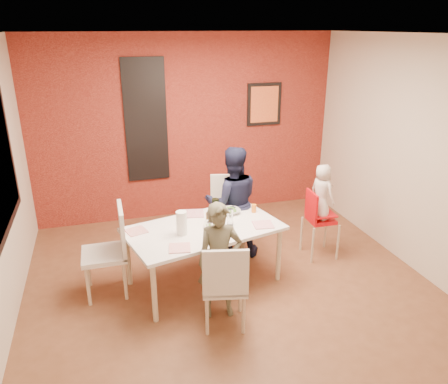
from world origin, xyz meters
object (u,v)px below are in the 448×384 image
object	(u,v)px
child_far	(232,202)
toddler	(322,192)
chair_left	(112,246)
wine_bottle	(215,211)
child_near	(220,261)
paper_towel_roll	(182,223)
chair_far	(228,208)
dining_table	(204,232)
high_chair	(318,218)
chair_near	(225,283)

from	to	relation	value
child_far	toddler	size ratio (longest dim) A/B	2.04
chair_left	wine_bottle	size ratio (longest dim) A/B	3.41
child_near	wine_bottle	world-z (taller)	child_near
chair_left	child_far	world-z (taller)	child_far
wine_bottle	paper_towel_roll	distance (m)	0.45
chair_far	paper_towel_roll	distance (m)	1.23
wine_bottle	child_near	bearing A→B (deg)	-102.11
dining_table	paper_towel_roll	size ratio (longest dim) A/B	7.09
high_chair	child_near	distance (m)	1.72
chair_far	chair_left	distance (m)	1.68
high_chair	paper_towel_roll	world-z (taller)	paper_towel_roll
chair_near	wine_bottle	world-z (taller)	wine_bottle
child_far	wine_bottle	bearing A→B (deg)	62.83
wine_bottle	chair_left	bearing A→B (deg)	178.69
high_chair	paper_towel_roll	xyz separation A→B (m)	(-1.78, -0.30, 0.30)
dining_table	child_near	distance (m)	0.61
toddler	paper_towel_roll	xyz separation A→B (m)	(-1.81, -0.30, -0.04)
child_near	toddler	xyz separation A→B (m)	(1.54, 0.82, 0.26)
chair_far	toddler	distance (m)	1.23
chair_left	toddler	xyz separation A→B (m)	(2.54, 0.11, 0.31)
chair_left	high_chair	distance (m)	2.52
dining_table	chair_far	bearing A→B (deg)	56.85
paper_towel_roll	dining_table	bearing A→B (deg)	20.02
dining_table	toddler	distance (m)	1.58
child_far	paper_towel_roll	size ratio (longest dim) A/B	5.50
child_near	high_chair	bearing A→B (deg)	35.36
chair_near	high_chair	distance (m)	1.86
chair_far	child_far	world-z (taller)	child_far
high_chair	child_near	size ratio (longest dim) A/B	0.72
chair_left	wine_bottle	distance (m)	1.18
chair_left	high_chair	bearing A→B (deg)	93.06
chair_left	child_near	bearing A→B (deg)	55.22
high_chair	child_far	bearing A→B (deg)	72.83
chair_near	paper_towel_roll	world-z (taller)	paper_towel_roll
child_near	toddler	distance (m)	1.76
chair_far	child_far	distance (m)	0.30
child_near	wine_bottle	distance (m)	0.74
dining_table	high_chair	size ratio (longest dim) A/B	2.09
toddler	chair_near	bearing A→B (deg)	104.12
dining_table	child_far	world-z (taller)	child_far
chair_far	chair_left	size ratio (longest dim) A/B	0.96
child_far	toddler	distance (m)	1.11
dining_table	chair_left	world-z (taller)	chair_left
high_chair	toddler	distance (m)	0.34
toddler	paper_towel_roll	bearing A→B (deg)	79.29
child_near	wine_bottle	xyz separation A→B (m)	(0.15, 0.68, 0.24)
child_near	paper_towel_roll	xyz separation A→B (m)	(-0.27, 0.52, 0.22)
toddler	paper_towel_roll	world-z (taller)	toddler
toddler	high_chair	bearing A→B (deg)	65.74
child_far	wine_bottle	distance (m)	0.62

